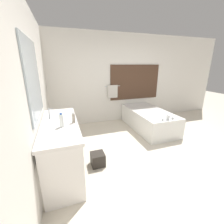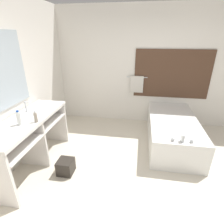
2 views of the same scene
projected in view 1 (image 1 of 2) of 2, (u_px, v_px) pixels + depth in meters
The scene contains 9 objects.
ground_plane at pixel (159, 154), 3.15m from camera, with size 16.00×16.00×0.00m, color beige.
wall_back_with_blinds at pixel (121, 79), 4.76m from camera, with size 7.40×0.13×2.70m.
wall_left_with_mirror at pixel (31, 97), 2.06m from camera, with size 0.08×7.40×2.70m.
vanity_counter at pixel (61, 134), 2.54m from camera, with size 0.57×1.64×0.89m.
sink_faucet at pixel (49, 114), 2.59m from camera, with size 0.09×0.04×0.18m.
bathtub at pixel (148, 118), 4.35m from camera, with size 0.91×1.85×0.66m.
water_bottle_1 at pixel (61, 120), 2.24m from camera, with size 0.06×0.06×0.22m.
soap_dispenser at pixel (73, 118), 2.41m from camera, with size 0.05×0.05×0.18m.
waste_bin at pixel (98, 159), 2.77m from camera, with size 0.24×0.24×0.24m.
Camera 1 is at (-1.82, -2.28, 1.79)m, focal length 24.00 mm.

